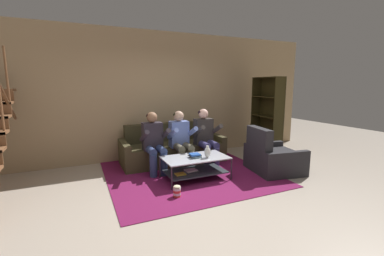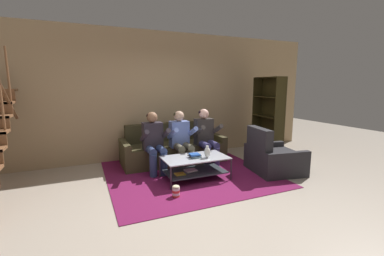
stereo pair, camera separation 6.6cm
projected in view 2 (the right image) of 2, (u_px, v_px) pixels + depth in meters
The scene contains 13 objects.
ground at pixel (202, 195), 4.00m from camera, with size 16.80×16.80×0.00m, color #B5A796.
back_partition at pixel (157, 96), 5.99m from camera, with size 8.40×0.12×2.90m, color tan.
couch at pixel (173, 149), 5.71m from camera, with size 2.24×0.86×0.84m.
person_seated_left at pixel (154, 140), 4.97m from camera, with size 0.50×0.58×1.18m.
person_seated_middle at pixel (181, 138), 5.19m from camera, with size 0.50×0.58×1.17m.
person_seated_right at pixel (206, 135), 5.41m from camera, with size 0.50×0.58×1.20m.
coffee_table at pixel (195, 164), 4.64m from camera, with size 1.16×0.65×0.41m.
area_rug at pixel (185, 171), 5.11m from camera, with size 3.00×3.14×0.01m.
vase at pixel (207, 152), 4.57m from camera, with size 0.11×0.11×0.22m.
book_stack at pixel (195, 156), 4.59m from camera, with size 0.23×0.18×0.07m.
bookshelf at pixel (267, 124), 6.33m from camera, with size 0.38×0.99×1.88m.
armchair at pixel (273, 158), 5.03m from camera, with size 1.01×1.06×0.89m.
popcorn_tub at pixel (176, 191), 3.92m from camera, with size 0.12×0.12×0.19m.
Camera 2 is at (-1.64, -3.40, 1.70)m, focal length 24.00 mm.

